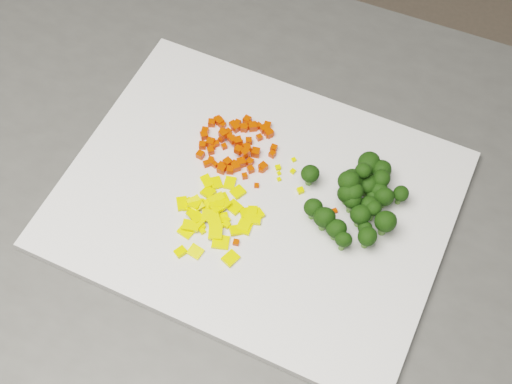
% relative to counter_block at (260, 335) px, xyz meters
% --- Properties ---
extents(counter_block, '(0.99, 0.78, 0.90)m').
position_rel_counter_block_xyz_m(counter_block, '(0.00, 0.00, 0.00)').
color(counter_block, '#464644').
rests_on(counter_block, ground).
extents(cutting_board, '(0.46, 0.39, 0.01)m').
position_rel_counter_block_xyz_m(cutting_board, '(-0.00, -0.01, 0.46)').
color(cutting_board, silver).
rests_on(cutting_board, counter_block).
extents(carrot_pile, '(0.09, 0.09, 0.02)m').
position_rel_counter_block_xyz_m(carrot_pile, '(-0.04, 0.04, 0.47)').
color(carrot_pile, red).
rests_on(carrot_pile, cutting_board).
extents(pepper_pile, '(0.10, 0.10, 0.01)m').
position_rel_counter_block_xyz_m(pepper_pile, '(-0.04, -0.05, 0.47)').
color(pepper_pile, yellow).
rests_on(pepper_pile, cutting_board).
extents(broccoli_pile, '(0.11, 0.11, 0.05)m').
position_rel_counter_block_xyz_m(broccoli_pile, '(0.09, -0.00, 0.49)').
color(broccoli_pile, black).
rests_on(broccoli_pile, cutting_board).
extents(carrot_cube_0, '(0.01, 0.01, 0.01)m').
position_rel_counter_block_xyz_m(carrot_cube_0, '(-0.01, 0.08, 0.46)').
color(carrot_cube_0, red).
rests_on(carrot_cube_0, carrot_pile).
extents(carrot_cube_1, '(0.01, 0.01, 0.01)m').
position_rel_counter_block_xyz_m(carrot_cube_1, '(-0.03, 0.08, 0.46)').
color(carrot_cube_1, red).
rests_on(carrot_cube_1, carrot_pile).
extents(carrot_cube_2, '(0.01, 0.01, 0.01)m').
position_rel_counter_block_xyz_m(carrot_cube_2, '(-0.04, 0.04, 0.47)').
color(carrot_cube_2, red).
rests_on(carrot_cube_2, carrot_pile).
extents(carrot_cube_3, '(0.01, 0.01, 0.01)m').
position_rel_counter_block_xyz_m(carrot_cube_3, '(-0.03, 0.02, 0.46)').
color(carrot_cube_3, red).
rests_on(carrot_cube_3, carrot_pile).
extents(carrot_cube_4, '(0.01, 0.01, 0.01)m').
position_rel_counter_block_xyz_m(carrot_cube_4, '(-0.06, 0.02, 0.46)').
color(carrot_cube_4, red).
rests_on(carrot_cube_4, carrot_pile).
extents(carrot_cube_5, '(0.01, 0.01, 0.01)m').
position_rel_counter_block_xyz_m(carrot_cube_5, '(-0.03, 0.05, 0.46)').
color(carrot_cube_5, red).
rests_on(carrot_cube_5, carrot_pile).
extents(carrot_cube_6, '(0.01, 0.01, 0.01)m').
position_rel_counter_block_xyz_m(carrot_cube_6, '(-0.03, 0.03, 0.47)').
color(carrot_cube_6, red).
rests_on(carrot_cube_6, carrot_pile).
extents(carrot_cube_7, '(0.01, 0.01, 0.01)m').
position_rel_counter_block_xyz_m(carrot_cube_7, '(-0.04, 0.01, 0.46)').
color(carrot_cube_7, red).
rests_on(carrot_cube_7, carrot_pile).
extents(carrot_cube_8, '(0.01, 0.01, 0.01)m').
position_rel_counter_block_xyz_m(carrot_cube_8, '(-0.05, 0.07, 0.46)').
color(carrot_cube_8, red).
rests_on(carrot_cube_8, carrot_pile).
extents(carrot_cube_9, '(0.01, 0.01, 0.01)m').
position_rel_counter_block_xyz_m(carrot_cube_9, '(-0.04, 0.08, 0.46)').
color(carrot_cube_9, red).
rests_on(carrot_cube_9, carrot_pile).
extents(carrot_cube_10, '(0.01, 0.01, 0.01)m').
position_rel_counter_block_xyz_m(carrot_cube_10, '(-0.03, 0.04, 0.47)').
color(carrot_cube_10, red).
rests_on(carrot_cube_10, carrot_pile).
extents(carrot_cube_11, '(0.01, 0.01, 0.01)m').
position_rel_counter_block_xyz_m(carrot_cube_11, '(-0.08, 0.05, 0.46)').
color(carrot_cube_11, red).
rests_on(carrot_cube_11, carrot_pile).
extents(carrot_cube_12, '(0.01, 0.01, 0.01)m').
position_rel_counter_block_xyz_m(carrot_cube_12, '(-0.05, 0.07, 0.46)').
color(carrot_cube_12, red).
rests_on(carrot_cube_12, carrot_pile).
extents(carrot_cube_13, '(0.01, 0.01, 0.01)m').
position_rel_counter_block_xyz_m(carrot_cube_13, '(-0.04, 0.07, 0.46)').
color(carrot_cube_13, red).
rests_on(carrot_cube_13, carrot_pile).
extents(carrot_cube_14, '(0.01, 0.01, 0.01)m').
position_rel_counter_block_xyz_m(carrot_cube_14, '(-0.02, 0.06, 0.46)').
color(carrot_cube_14, red).
rests_on(carrot_cube_14, carrot_pile).
extents(carrot_cube_15, '(0.01, 0.01, 0.01)m').
position_rel_counter_block_xyz_m(carrot_cube_15, '(-0.02, 0.04, 0.47)').
color(carrot_cube_15, red).
rests_on(carrot_cube_15, carrot_pile).
extents(carrot_cube_16, '(0.01, 0.01, 0.01)m').
position_rel_counter_block_xyz_m(carrot_cube_16, '(-0.05, 0.04, 0.46)').
color(carrot_cube_16, red).
rests_on(carrot_cube_16, carrot_pile).
extents(carrot_cube_17, '(0.01, 0.01, 0.01)m').
position_rel_counter_block_xyz_m(carrot_cube_17, '(-0.06, 0.04, 0.46)').
color(carrot_cube_17, red).
rests_on(carrot_cube_17, carrot_pile).
extents(carrot_cube_18, '(0.01, 0.01, 0.01)m').
position_rel_counter_block_xyz_m(carrot_cube_18, '(-0.04, 0.05, 0.46)').
color(carrot_cube_18, red).
rests_on(carrot_cube_18, carrot_pile).
extents(carrot_cube_19, '(0.01, 0.01, 0.01)m').
position_rel_counter_block_xyz_m(carrot_cube_19, '(-0.06, 0.05, 0.46)').
color(carrot_cube_19, red).
rests_on(carrot_cube_19, carrot_pile).
extents(carrot_cube_20, '(0.01, 0.01, 0.01)m').
position_rel_counter_block_xyz_m(carrot_cube_20, '(-0.08, 0.05, 0.46)').
color(carrot_cube_20, red).
rests_on(carrot_cube_20, carrot_pile).
extents(carrot_cube_21, '(0.01, 0.01, 0.01)m').
position_rel_counter_block_xyz_m(carrot_cube_21, '(-0.05, 0.07, 0.46)').
color(carrot_cube_21, red).
rests_on(carrot_cube_21, carrot_pile).
extents(carrot_cube_22, '(0.01, 0.01, 0.01)m').
position_rel_counter_block_xyz_m(carrot_cube_22, '(-0.06, 0.05, 0.46)').
color(carrot_cube_22, red).
rests_on(carrot_cube_22, carrot_pile).
extents(carrot_cube_23, '(0.01, 0.01, 0.01)m').
position_rel_counter_block_xyz_m(carrot_cube_23, '(0.00, 0.04, 0.46)').
color(carrot_cube_23, red).
rests_on(carrot_cube_23, carrot_pile).
extents(carrot_cube_24, '(0.01, 0.01, 0.01)m').
position_rel_counter_block_xyz_m(carrot_cube_24, '(-0.07, 0.01, 0.46)').
color(carrot_cube_24, red).
rests_on(carrot_cube_24, carrot_pile).
extents(carrot_cube_25, '(0.01, 0.01, 0.01)m').
position_rel_counter_block_xyz_m(carrot_cube_25, '(-0.03, 0.02, 0.46)').
color(carrot_cube_25, red).
rests_on(carrot_cube_25, carrot_pile).
extents(carrot_cube_26, '(0.01, 0.01, 0.01)m').
position_rel_counter_block_xyz_m(carrot_cube_26, '(-0.06, 0.02, 0.46)').
color(carrot_cube_26, red).
rests_on(carrot_cube_26, carrot_pile).
extents(carrot_cube_27, '(0.01, 0.01, 0.01)m').
position_rel_counter_block_xyz_m(carrot_cube_27, '(-0.06, 0.07, 0.46)').
color(carrot_cube_27, red).
rests_on(carrot_cube_27, carrot_pile).
extents(carrot_cube_28, '(0.01, 0.01, 0.01)m').
position_rel_counter_block_xyz_m(carrot_cube_28, '(-0.04, 0.01, 0.46)').
color(carrot_cube_28, red).
rests_on(carrot_cube_28, carrot_pile).
extents(carrot_cube_29, '(0.01, 0.01, 0.01)m').
position_rel_counter_block_xyz_m(carrot_cube_29, '(-0.05, 0.06, 0.46)').
color(carrot_cube_29, red).
rests_on(carrot_cube_29, carrot_pile).
extents(carrot_cube_30, '(0.01, 0.01, 0.01)m').
position_rel_counter_block_xyz_m(carrot_cube_30, '(-0.03, 0.03, 0.47)').
color(carrot_cube_30, red).
rests_on(carrot_cube_30, carrot_pile).
extents(carrot_cube_31, '(0.01, 0.01, 0.01)m').
position_rel_counter_block_xyz_m(carrot_cube_31, '(-0.07, 0.04, 0.46)').
color(carrot_cube_31, red).
rests_on(carrot_cube_31, carrot_pile).
extents(carrot_cube_32, '(0.01, 0.01, 0.01)m').
position_rel_counter_block_xyz_m(carrot_cube_32, '(-0.04, 0.02, 0.46)').
color(carrot_cube_32, red).
rests_on(carrot_cube_32, carrot_pile).
extents(carrot_cube_33, '(0.01, 0.01, 0.01)m').
position_rel_counter_block_xyz_m(carrot_cube_33, '(-0.03, 0.02, 0.47)').
color(carrot_cube_33, red).
rests_on(carrot_cube_33, carrot_pile).
extents(carrot_cube_34, '(0.01, 0.01, 0.01)m').
position_rel_counter_block_xyz_m(carrot_cube_34, '(-0.07, 0.07, 0.46)').
color(carrot_cube_34, red).
rests_on(carrot_cube_34, carrot_pile).
extents(carrot_cube_35, '(0.01, 0.01, 0.01)m').
position_rel_counter_block_xyz_m(carrot_cube_35, '(-0.08, 0.04, 0.46)').
color(carrot_cube_35, red).
rests_on(carrot_cube_35, carrot_pile).
extents(carrot_cube_36, '(0.01, 0.01, 0.01)m').
position_rel_counter_block_xyz_m(carrot_cube_36, '(-0.04, 0.04, 0.46)').
color(carrot_cube_36, red).
rests_on(carrot_cube_36, carrot_pile).
extents(carrot_cube_37, '(0.01, 0.01, 0.01)m').
position_rel_counter_block_xyz_m(carrot_cube_37, '(-0.05, 0.05, 0.47)').
color(carrot_cube_37, red).
rests_on(carrot_cube_37, carrot_pile).
extents(carrot_cube_38, '(0.01, 0.01, 0.01)m').
position_rel_counter_block_xyz_m(carrot_cube_38, '(-0.02, 0.08, 0.46)').
color(carrot_cube_38, red).
rests_on(carrot_cube_38, carrot_pile).
extents(carrot_cube_39, '(0.01, 0.01, 0.01)m').
position_rel_counter_block_xyz_m(carrot_cube_39, '(-0.03, 0.07, 0.47)').
color(carrot_cube_39, red).
rests_on(carrot_cube_39, carrot_pile).
extents(carrot_cube_40, '(0.01, 0.01, 0.01)m').
position_rel_counter_block_xyz_m(carrot_cube_40, '(-0.00, 0.02, 0.46)').
color(carrot_cube_40, red).
rests_on(carrot_cube_40, carrot_pile).
extents(carrot_cube_41, '(0.01, 0.01, 0.01)m').
position_rel_counter_block_xyz_m(carrot_cube_41, '(-0.01, 0.07, 0.46)').
color(carrot_cube_41, red).
rests_on(carrot_cube_41, carrot_pile).
extents(carrot_cube_42, '(0.01, 0.01, 0.01)m').
position_rel_counter_block_xyz_m(carrot_cube_42, '(-0.03, 0.04, 0.47)').
color(carrot_cube_42, red).
rests_on(carrot_cube_42, carrot_pile).
extents(carrot_cube_43, '(0.01, 0.01, 0.01)m').
position_rel_counter_block_xyz_m(carrot_cube_43, '(-0.02, 0.03, 0.46)').
color(carrot_cube_43, red).
rests_on(carrot_cube_43, carrot_pile).
extents(carrot_cube_44, '(0.01, 0.01, 0.01)m').
position_rel_counter_block_xyz_m(carrot_cube_44, '(-0.01, 0.07, 0.46)').
color(carrot_cube_44, red).
rests_on(carrot_cube_44, carrot_pile).
extents(carrot_cube_45, '(0.01, 0.01, 0.01)m').
position_rel_counter_block_xyz_m(carrot_cube_45, '(-0.06, 0.01, 0.46)').
color(carrot_cube_45, red).
rests_on(carrot_cube_45, carrot_pile).
extents(carrot_cube_46, '(0.01, 0.01, 0.01)m').
position_rel_counter_block_xyz_m(carrot_cube_46, '(-0.06, 0.03, 0.46)').
color(carrot_cube_46, red).
rests_on(carrot_cube_46, carrot_pile).
extents(carrot_cube_47, '(0.01, 0.01, 0.01)m').
position_rel_counter_block_xyz_m(carrot_cube_47, '(-0.01, 0.07, 0.46)').
color(carrot_cube_47, red).
rests_on(carrot_cube_47, carrot_pile).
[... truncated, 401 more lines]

